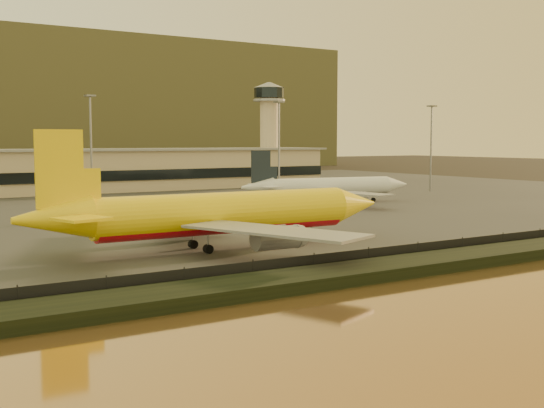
{
  "coord_description": "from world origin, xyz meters",
  "views": [
    {
      "loc": [
        -58.43,
        -74.54,
        15.17
      ],
      "look_at": [
        -3.83,
        12.0,
        5.65
      ],
      "focal_mm": 45.0,
      "sensor_mm": 36.0,
      "label": 1
    }
  ],
  "objects": [
    {
      "name": "dhl_cargo_jet",
      "position": [
        -14.75,
        8.3,
        5.08
      ],
      "size": [
        54.56,
        53.57,
        16.33
      ],
      "rotation": [
        0.0,
        0.0,
        -0.02
      ],
      "color": "yellow",
      "rests_on": "tarmac"
    },
    {
      "name": "tarmac",
      "position": [
        0.0,
        95.0,
        0.1
      ],
      "size": [
        320.0,
        220.0,
        0.2
      ],
      "primitive_type": "cube",
      "color": "#2D2D2D",
      "rests_on": "ground"
    },
    {
      "name": "ground",
      "position": [
        0.0,
        0.0,
        0.0
      ],
      "size": [
        900.0,
        900.0,
        0.0
      ],
      "primitive_type": "plane",
      "color": "black",
      "rests_on": "ground"
    },
    {
      "name": "terminal_building",
      "position": [
        -14.52,
        125.55,
        6.25
      ],
      "size": [
        202.0,
        25.0,
        12.6
      ],
      "color": "#C6AD8A",
      "rests_on": "tarmac"
    },
    {
      "name": "gse_vehicle_white",
      "position": [
        -22.02,
        31.5,
        0.97
      ],
      "size": [
        3.69,
        2.28,
        1.54
      ],
      "primitive_type": "cube",
      "rotation": [
        0.0,
        0.0,
        -0.23
      ],
      "color": "silver",
      "rests_on": "tarmac"
    },
    {
      "name": "perimeter_fence",
      "position": [
        0.0,
        -13.0,
        1.3
      ],
      "size": [
        300.0,
        0.05,
        2.2
      ],
      "primitive_type": "cube",
      "color": "black",
      "rests_on": "tarmac"
    },
    {
      "name": "embankment",
      "position": [
        0.0,
        -17.0,
        0.7
      ],
      "size": [
        320.0,
        7.0,
        1.4
      ],
      "primitive_type": "cube",
      "color": "black",
      "rests_on": "ground"
    },
    {
      "name": "apron_light_masts",
      "position": [
        15.0,
        75.0,
        15.7
      ],
      "size": [
        152.2,
        12.2,
        25.4
      ],
      "color": "slate",
      "rests_on": "tarmac"
    },
    {
      "name": "control_tower",
      "position": [
        70.0,
        131.0,
        21.66
      ],
      "size": [
        11.2,
        11.2,
        35.5
      ],
      "color": "#C6AD8A",
      "rests_on": "tarmac"
    },
    {
      "name": "gse_vehicle_yellow",
      "position": [
        14.67,
        32.56,
        1.18
      ],
      "size": [
        4.78,
        3.48,
        1.96
      ],
      "primitive_type": "cube",
      "rotation": [
        0.0,
        0.0,
        -0.39
      ],
      "color": "yellow",
      "rests_on": "tarmac"
    },
    {
      "name": "white_narrowbody_jet",
      "position": [
        40.04,
        56.11,
        4.01
      ],
      "size": [
        44.35,
        42.79,
        12.77
      ],
      "rotation": [
        0.0,
        0.0,
        -0.17
      ],
      "color": "silver",
      "rests_on": "tarmac"
    }
  ]
}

